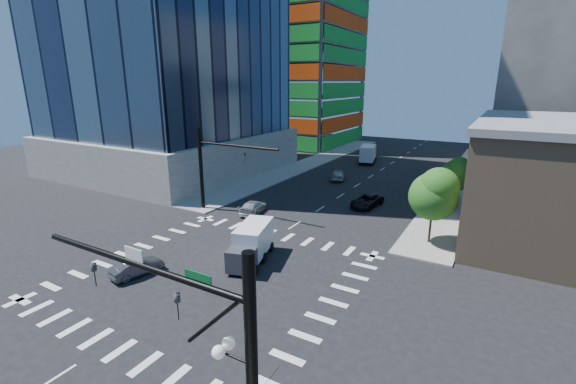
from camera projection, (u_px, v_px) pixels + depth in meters
The scene contains 15 objects.
ground at pixel (216, 276), 28.45m from camera, with size 160.00×160.00×0.00m, color black.
road_markings at pixel (216, 275), 28.45m from camera, with size 20.00×20.00×0.01m, color silver.
sidewalk_ne at pixel (463, 180), 55.77m from camera, with size 5.00×60.00×0.15m, color gray.
sidewalk_nw at pixel (309, 163), 67.77m from camera, with size 5.00×60.00×0.15m, color gray.
construction_building at pixel (296, 32), 86.47m from camera, with size 25.16×34.50×70.60m.
signal_mast_se at pixel (229, 364), 12.41m from camera, with size 10.51×2.48×9.00m.
signal_mast_nw at pixel (211, 162), 41.33m from camera, with size 10.20×0.40×9.00m.
tree_south at pixel (435, 193), 32.69m from camera, with size 4.16×4.16×6.82m.
tree_north at pixel (457, 174), 42.74m from camera, with size 3.54×3.52×5.78m.
car_nb_far at pixel (367, 201), 44.08m from camera, with size 2.29×4.97×1.38m, color black.
car_sb_near at pixel (253, 207), 42.01m from camera, with size 1.88×4.63×1.34m, color silver.
car_sb_mid at pixel (338, 175), 56.28m from camera, with size 1.84×4.58×1.56m, color #A4A7AB.
car_sb_cross at pixel (137, 267), 28.41m from camera, with size 1.34×3.84×1.26m, color #48484D.
box_truck_near at pixel (250, 247), 30.30m from camera, with size 3.75×5.85×2.84m.
box_truck_far at pixel (368, 155), 68.36m from camera, with size 3.82×6.43×3.16m.
Camera 1 is at (17.44, -19.57, 13.75)m, focal length 24.00 mm.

